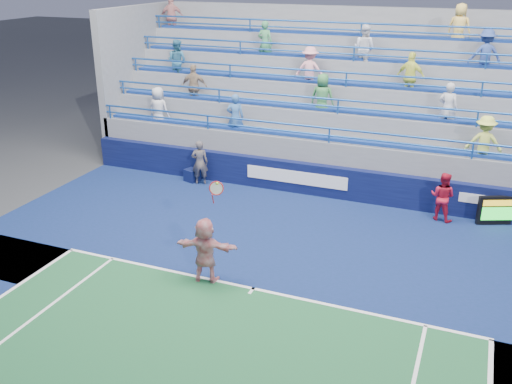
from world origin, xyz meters
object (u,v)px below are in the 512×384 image
at_px(tennis_player, 205,250).
at_px(line_judge, 200,163).
at_px(serve_speed_board, 500,210).
at_px(judge_chair, 192,174).
at_px(ball_girl, 442,197).

relative_size(tennis_player, line_judge, 1.68).
relative_size(serve_speed_board, line_judge, 0.79).
bearing_deg(serve_speed_board, tennis_player, -137.06).
relative_size(judge_chair, ball_girl, 0.53).
height_order(tennis_player, ball_girl, tennis_player).
height_order(serve_speed_board, judge_chair, serve_speed_board).
height_order(serve_speed_board, tennis_player, tennis_player).
xyz_separation_m(serve_speed_board, judge_chair, (-10.41, -0.15, -0.20)).
xyz_separation_m(judge_chair, ball_girl, (8.74, -0.15, 0.51)).
xyz_separation_m(tennis_player, ball_girl, (5.10, 5.99, -0.08)).
distance_m(serve_speed_board, line_judge, 10.02).
bearing_deg(judge_chair, tennis_player, -59.36).
xyz_separation_m(judge_chair, tennis_player, (3.64, -6.15, 0.59)).
distance_m(tennis_player, line_judge, 6.82).
xyz_separation_m(serve_speed_board, line_judge, (-10.01, -0.30, 0.34)).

